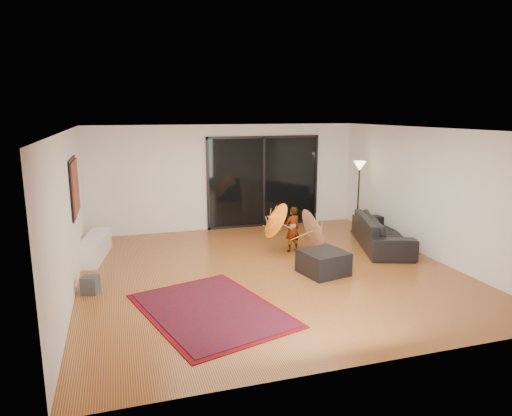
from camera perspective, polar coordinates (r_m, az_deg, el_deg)
name	(u,v)px	position (r m, az deg, el deg)	size (l,w,h in m)	color
floor	(270,271)	(8.89, 1.71, -7.88)	(7.00, 7.00, 0.00)	#B06330
ceiling	(271,129)	(8.36, 1.83, 9.79)	(7.00, 7.00, 0.00)	white
wall_back	(226,177)	(11.84, -3.71, 3.85)	(7.00, 7.00, 0.00)	silver
wall_front	(368,259)	(5.43, 13.81, -6.25)	(7.00, 7.00, 0.00)	silver
wall_left	(69,215)	(8.12, -22.31, -0.78)	(7.00, 7.00, 0.00)	silver
wall_right	(428,193)	(10.19, 20.75, 1.77)	(7.00, 7.00, 0.00)	silver
sliding_door	(264,182)	(12.10, 0.95, 3.33)	(3.06, 0.07, 2.40)	black
painting	(75,187)	(9.05, -21.70, 2.43)	(0.04, 1.28, 1.08)	black
media_console	(95,247)	(10.18, -19.53, -4.66)	(0.41, 1.62, 0.45)	white
speaker	(90,285)	(8.30, -20.00, -9.00)	(0.26, 0.26, 0.30)	#424244
persian_rug	(211,310)	(7.25, -5.68, -12.58)	(2.48, 2.98, 0.02)	#5E080D
sofa	(382,232)	(10.71, 15.46, -2.91)	(2.39, 0.93, 0.70)	black
ottoman	(323,262)	(8.77, 8.42, -6.76)	(0.77, 0.77, 0.44)	black
floor_lamp	(359,176)	(11.74, 12.78, 3.87)	(0.31, 0.31, 1.81)	black
child	(292,229)	(9.99, 4.58, -2.67)	(0.36, 0.24, 1.00)	#999999
parasol_orange	(269,221)	(9.70, 1.69, -1.65)	(0.56, 0.82, 0.87)	orange
parasol_white	(321,229)	(10.08, 8.07, -2.58)	(0.53, 1.00, 1.01)	white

